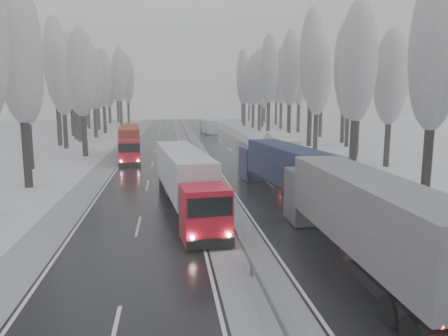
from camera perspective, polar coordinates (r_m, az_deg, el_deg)
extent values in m
plane|color=white|center=(15.60, 6.54, -19.80)|extent=(260.00, 260.00, 0.00)
cube|color=black|center=(44.70, 3.96, -0.37)|extent=(7.50, 200.00, 0.03)
cube|color=black|center=(43.91, -9.61, -0.66)|extent=(7.50, 200.00, 0.03)
cube|color=#ABADB3|center=(43.99, -2.76, -0.51)|extent=(3.00, 200.00, 0.04)
cube|color=#ABADB3|center=(45.92, 10.03, -0.23)|extent=(2.40, 200.00, 0.04)
cube|color=#ABADB3|center=(44.39, -16.00, -0.78)|extent=(2.40, 200.00, 0.04)
cube|color=slate|center=(43.90, -2.77, 0.23)|extent=(0.06, 200.00, 0.32)
cube|color=slate|center=(41.98, -2.55, -0.60)|extent=(0.12, 0.12, 0.60)
cube|color=slate|center=(73.65, -4.61, 3.70)|extent=(0.12, 0.12, 0.60)
cylinder|color=black|center=(34.57, 24.99, 0.55)|extent=(0.68, 0.68, 5.60)
ellipsoid|color=#969491|center=(34.39, 25.94, 13.85)|extent=(3.60, 3.60, 11.45)
cylinder|color=black|center=(44.29, 16.61, 2.82)|extent=(0.68, 0.68, 5.62)
ellipsoid|color=#969491|center=(44.15, 17.11, 13.22)|extent=(3.60, 3.60, 11.48)
cylinder|color=black|center=(50.30, 20.52, 2.97)|extent=(0.64, 0.64, 4.94)
ellipsoid|color=#969491|center=(50.08, 20.99, 11.01)|extent=(3.60, 3.60, 10.09)
cylinder|color=black|center=(53.07, 16.43, 3.70)|extent=(0.66, 0.66, 5.32)
ellipsoid|color=#969491|center=(52.91, 16.82, 11.92)|extent=(3.60, 3.60, 10.88)
cylinder|color=black|center=(57.57, 16.90, 4.59)|extent=(0.72, 0.72, 6.31)
ellipsoid|color=#969491|center=(57.58, 17.34, 13.56)|extent=(3.60, 3.60, 12.90)
cylinder|color=black|center=(62.43, 11.87, 4.71)|extent=(0.67, 0.67, 5.38)
ellipsoid|color=#969491|center=(62.30, 12.11, 11.76)|extent=(3.60, 3.60, 10.98)
cylinder|color=black|center=(68.44, 15.76, 4.62)|extent=(0.62, 0.62, 4.59)
ellipsoid|color=#969491|center=(68.25, 16.01, 10.12)|extent=(3.60, 3.60, 9.39)
cylinder|color=black|center=(67.78, 11.10, 5.76)|extent=(0.76, 0.76, 6.95)
ellipsoid|color=#969491|center=(67.90, 11.37, 14.14)|extent=(3.60, 3.60, 14.19)
cylinder|color=black|center=(73.94, 15.24, 5.75)|extent=(0.74, 0.74, 6.59)
ellipsoid|color=#969491|center=(73.99, 15.56, 13.04)|extent=(3.60, 3.60, 13.46)
cylinder|color=black|center=(77.49, 8.47, 6.05)|extent=(0.72, 0.72, 6.37)
ellipsoid|color=#969491|center=(77.50, 8.64, 12.78)|extent=(3.60, 3.60, 13.01)
cylinder|color=black|center=(83.48, 12.48, 6.03)|extent=(0.70, 0.70, 5.97)
ellipsoid|color=#969491|center=(83.44, 12.69, 11.89)|extent=(3.60, 3.60, 12.20)
cylinder|color=black|center=(87.51, 5.80, 6.57)|extent=(0.74, 0.74, 6.65)
ellipsoid|color=#969491|center=(87.57, 5.91, 12.80)|extent=(3.60, 3.60, 13.59)
cylinder|color=black|center=(93.29, 9.69, 6.50)|extent=(0.71, 0.71, 6.14)
ellipsoid|color=#969491|center=(93.28, 9.84, 11.89)|extent=(3.60, 3.60, 12.54)
cylinder|color=black|center=(97.09, 4.63, 6.69)|extent=(0.71, 0.71, 6.05)
ellipsoid|color=#969491|center=(97.06, 4.70, 11.80)|extent=(3.60, 3.60, 12.37)
cylinder|color=black|center=(102.33, 7.43, 6.85)|extent=(0.72, 0.72, 6.30)
ellipsoid|color=#969491|center=(102.33, 7.54, 11.89)|extent=(3.60, 3.60, 12.87)
cylinder|color=black|center=(104.45, 3.81, 6.84)|extent=(0.70, 0.70, 5.88)
ellipsoid|color=#969491|center=(104.42, 3.87, 11.45)|extent=(3.60, 3.60, 12.00)
cylinder|color=black|center=(109.02, 5.04, 6.67)|extent=(0.64, 0.64, 4.86)
ellipsoid|color=#969491|center=(108.92, 5.09, 10.31)|extent=(3.60, 3.60, 9.92)
cylinder|color=black|center=(111.27, 2.65, 7.04)|extent=(0.70, 0.70, 5.98)
ellipsoid|color=#969491|center=(111.24, 2.69, 11.43)|extent=(3.60, 3.60, 12.21)
cylinder|color=black|center=(117.09, 6.79, 7.15)|extent=(0.71, 0.71, 6.19)
ellipsoid|color=#969491|center=(117.08, 6.88, 11.48)|extent=(3.60, 3.60, 12.64)
cylinder|color=black|center=(121.17, 2.46, 7.44)|extent=(0.75, 0.75, 6.86)
ellipsoid|color=#969491|center=(121.23, 2.49, 12.07)|extent=(3.60, 3.60, 14.01)
cylinder|color=black|center=(126.46, 5.30, 7.19)|extent=(0.68, 0.68, 5.55)
ellipsoid|color=#969491|center=(126.41, 5.35, 10.79)|extent=(3.60, 3.60, 11.33)
cylinder|color=black|center=(131.88, 2.41, 7.43)|extent=(0.71, 0.71, 6.09)
ellipsoid|color=#969491|center=(131.86, 2.44, 11.22)|extent=(3.60, 3.60, 12.45)
cylinder|color=black|center=(136.32, 3.31, 7.36)|extent=(0.67, 0.67, 5.49)
ellipsoid|color=#969491|center=(136.26, 3.34, 10.66)|extent=(3.60, 3.60, 11.21)
cylinder|color=black|center=(39.84, -24.38, 1.83)|extent=(0.69, 0.69, 5.83)
ellipsoid|color=#969491|center=(39.73, -25.22, 13.82)|extent=(3.60, 3.60, 11.92)
cylinder|color=black|center=(49.80, -24.03, 2.74)|extent=(0.65, 0.65, 5.03)
ellipsoid|color=#969491|center=(49.58, -24.59, 11.01)|extent=(3.60, 3.60, 10.28)
cylinder|color=black|center=(58.11, -17.77, 4.15)|extent=(0.67, 0.67, 5.44)
ellipsoid|color=#969491|center=(57.98, -18.16, 11.82)|extent=(3.60, 3.60, 11.11)
cylinder|color=black|center=(63.85, -24.13, 4.34)|extent=(0.69, 0.69, 5.72)
ellipsoid|color=#969491|center=(63.77, -24.64, 11.67)|extent=(3.60, 3.60, 11.69)
cylinder|color=black|center=(67.77, -20.00, 4.63)|extent=(0.66, 0.66, 5.23)
ellipsoid|color=#969491|center=(67.63, -20.36, 10.94)|extent=(3.60, 3.60, 10.68)
cylinder|color=black|center=(72.01, -20.74, 5.39)|extent=(0.74, 0.74, 6.60)
ellipsoid|color=#969491|center=(72.07, -21.18, 12.89)|extent=(3.60, 3.60, 13.49)
cylinder|color=black|center=(77.15, -18.37, 5.21)|extent=(0.65, 0.65, 5.16)
ellipsoid|color=#969491|center=(77.02, -18.66, 10.69)|extent=(3.60, 3.60, 10.54)
cylinder|color=black|center=(81.32, -18.81, 5.61)|extent=(0.69, 0.69, 5.79)
ellipsoid|color=#969491|center=(81.26, -19.13, 11.43)|extent=(3.60, 3.60, 11.84)
cylinder|color=black|center=(83.51, -16.43, 5.76)|extent=(0.68, 0.68, 5.64)
ellipsoid|color=#969491|center=(83.43, -16.70, 11.29)|extent=(3.60, 3.60, 11.53)
cylinder|color=black|center=(88.29, -19.16, 6.10)|extent=(0.73, 0.73, 6.56)
ellipsoid|color=#969491|center=(88.33, -19.49, 12.17)|extent=(3.60, 3.60, 13.40)
cylinder|color=black|center=(93.42, -15.31, 6.20)|extent=(0.69, 0.69, 5.79)
ellipsoid|color=#969491|center=(93.37, -15.54, 11.28)|extent=(3.60, 3.60, 11.84)
cylinder|color=black|center=(98.10, -17.77, 6.48)|extent=(0.74, 0.74, 6.65)
ellipsoid|color=#969491|center=(98.15, -18.06, 12.02)|extent=(3.60, 3.60, 13.58)
cylinder|color=black|center=(103.05, -16.03, 6.25)|extent=(0.65, 0.65, 5.12)
ellipsoid|color=#969491|center=(102.95, -16.22, 10.32)|extent=(3.60, 3.60, 10.46)
cylinder|color=black|center=(107.44, -17.25, 6.50)|extent=(0.69, 0.69, 5.84)
ellipsoid|color=#969491|center=(107.40, -17.47, 10.95)|extent=(3.60, 3.60, 11.92)
cylinder|color=black|center=(113.22, -13.29, 7.01)|extent=(0.74, 0.74, 6.67)
ellipsoid|color=#969491|center=(113.26, -13.47, 11.83)|extent=(3.60, 3.60, 13.63)
cylinder|color=black|center=(118.46, -17.51, 6.84)|extent=(0.72, 0.72, 6.31)
ellipsoid|color=#969491|center=(118.47, -17.73, 11.19)|extent=(3.60, 3.60, 12.88)
cylinder|color=black|center=(122.47, -12.35, 7.12)|extent=(0.72, 0.72, 6.29)
ellipsoid|color=#969491|center=(122.47, -12.50, 11.32)|extent=(3.60, 3.60, 12.84)
cylinder|color=black|center=(127.08, -14.72, 6.78)|extent=(0.64, 0.64, 4.86)
ellipsoid|color=#969491|center=(126.99, -14.86, 9.91)|extent=(3.60, 3.60, 9.92)
cylinder|color=black|center=(129.37, -13.66, 7.26)|extent=(0.74, 0.74, 6.63)
ellipsoid|color=#969491|center=(129.40, -13.83, 11.45)|extent=(3.60, 3.60, 13.54)
cylinder|color=black|center=(133.68, -14.66, 7.10)|extent=(0.69, 0.69, 5.79)
ellipsoid|color=#969491|center=(133.64, -14.81, 10.64)|extent=(3.60, 3.60, 11.82)
cube|color=#505055|center=(26.88, 11.08, -3.43)|extent=(2.60, 2.70, 3.10)
cube|color=black|center=(27.94, 10.31, -1.40)|extent=(2.38, 0.12, 1.03)
cube|color=black|center=(28.47, 10.14, -5.25)|extent=(2.58, 0.17, 0.52)
cube|color=slate|center=(19.35, 18.55, -5.48)|extent=(2.71, 13.45, 2.89)
cube|color=black|center=(16.93, 23.75, -15.20)|extent=(2.30, 5.69, 0.46)
cylinder|color=black|center=(26.09, 9.28, -6.42)|extent=(0.37, 1.08, 1.07)
cylinder|color=black|center=(26.76, 13.77, -6.16)|extent=(0.37, 1.08, 1.07)
cylinder|color=black|center=(16.20, 21.01, -17.09)|extent=(0.37, 1.08, 1.07)
cylinder|color=black|center=(15.17, 23.50, -19.16)|extent=(0.37, 1.08, 1.07)
sphere|color=#FF0C05|center=(13.83, 27.13, -18.36)|extent=(0.21, 0.21, 0.21)
sphere|color=white|center=(28.12, 8.22, -4.51)|extent=(0.23, 0.23, 0.23)
sphere|color=white|center=(28.69, 12.02, -4.34)|extent=(0.23, 0.23, 0.23)
cube|color=#1D1E4A|center=(39.41, 4.25, 0.59)|extent=(2.69, 2.77, 2.85)
cube|color=black|center=(40.42, 3.71, 1.77)|extent=(2.18, 0.39, 0.95)
cube|color=black|center=(40.79, 3.64, -0.73)|extent=(2.38, 0.46, 0.48)
cube|color=#131A35|center=(32.42, 8.57, 0.38)|extent=(4.05, 12.58, 2.66)
cube|color=black|center=(27.37, 13.67, -5.84)|extent=(2.18, 0.40, 0.43)
cube|color=black|center=(29.74, 11.11, -4.15)|extent=(2.77, 5.46, 0.43)
cube|color=black|center=(27.86, 13.14, -5.95)|extent=(2.18, 0.35, 0.57)
cylinder|color=black|center=(38.56, 3.20, -1.21)|extent=(0.46, 1.02, 0.99)
cylinder|color=black|center=(39.22, 5.98, -1.07)|extent=(0.46, 1.02, 0.99)
cylinder|color=black|center=(29.04, 9.64, -4.88)|extent=(0.46, 1.02, 0.99)
cylinder|color=black|center=(29.90, 13.14, -4.58)|extent=(0.46, 1.02, 0.99)
cylinder|color=black|center=(27.95, 10.70, -5.48)|extent=(0.46, 1.02, 0.99)
cylinder|color=black|center=(28.86, 14.29, -5.14)|extent=(0.46, 1.02, 0.99)
sphere|color=#FF0C05|center=(26.71, 12.10, -4.47)|extent=(0.19, 0.19, 0.19)
sphere|color=#FF0C05|center=(27.57, 15.45, -4.17)|extent=(0.19, 0.19, 0.19)
sphere|color=white|center=(40.48, 2.42, -0.25)|extent=(0.21, 0.21, 0.21)
sphere|color=white|center=(41.05, 4.83, -0.14)|extent=(0.21, 0.21, 0.21)
cube|color=gray|center=(51.87, 6.59, 2.55)|extent=(2.50, 2.57, 2.64)
cube|color=black|center=(52.89, 6.49, 3.36)|extent=(2.02, 0.37, 0.88)
cube|color=black|center=(53.18, 6.44, 1.57)|extent=(2.20, 0.43, 0.44)
cube|color=#B0AC9E|center=(44.98, 7.51, 2.67)|extent=(3.80, 11.65, 2.47)
cube|color=black|center=(39.60, 8.44, -1.04)|extent=(2.02, 0.38, 0.40)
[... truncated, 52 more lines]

